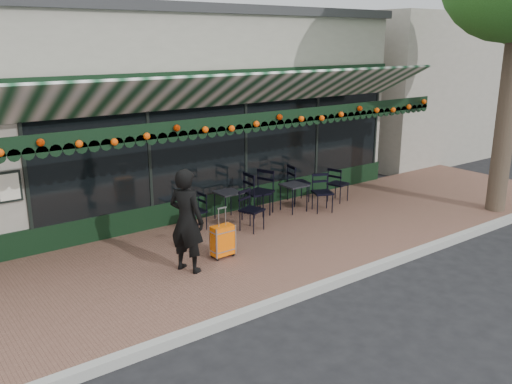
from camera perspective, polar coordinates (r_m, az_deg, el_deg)
ground at (r=9.13m, az=6.47°, el=-10.17°), size 80.00×80.00×0.00m
sidewalk at (r=10.51m, az=-1.00°, el=-6.03°), size 18.00×4.00×0.15m
curb at (r=9.04m, az=6.84°, el=-9.92°), size 18.00×0.16×0.15m
restaurant_building at (r=14.99m, az=-14.35°, el=8.76°), size 12.00×9.60×4.50m
neighbor_building_right at (r=23.36m, az=16.88°, el=11.25°), size 12.00×8.00×4.80m
woman at (r=9.16m, az=-7.31°, el=-3.01°), size 0.66×0.78×1.80m
suitcase at (r=9.85m, az=-3.54°, el=-5.15°), size 0.41×0.24×0.94m
cafe_table_a at (r=12.40m, az=4.01°, el=0.53°), size 0.52×0.52×0.64m
cafe_table_b at (r=11.80m, az=-2.95°, el=-0.26°), size 0.52×0.52×0.64m
chair_a_left at (r=12.22m, az=0.47°, el=-0.03°), size 0.64×0.64×1.00m
chair_a_right at (r=13.19m, az=4.50°, el=0.96°), size 0.56×0.56×0.93m
chair_a_front at (r=12.49m, az=7.02°, el=-0.10°), size 0.57×0.57×0.87m
chair_a_extra at (r=13.33m, az=8.64°, el=0.83°), size 0.52×0.52×0.86m
chair_b_left at (r=11.29m, az=-6.37°, el=-2.07°), size 0.39×0.39×0.77m
chair_b_right at (r=12.12m, az=0.13°, el=-0.14°), size 0.54×0.54×1.01m
chair_b_front at (r=11.15m, az=-0.44°, el=-1.94°), size 0.54×0.54×0.86m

